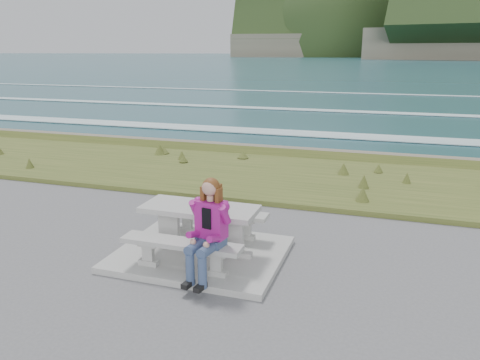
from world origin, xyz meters
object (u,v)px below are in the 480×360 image
Objects in this scene: picnic_table at (200,216)px; bench_seaward at (216,216)px; seated_woman at (206,244)px; bench_landward at (181,248)px.

picnic_table is 1.00× the size of bench_seaward.
seated_woman is (0.44, -1.53, 0.17)m from bench_seaward.
bench_seaward is at bearing 115.95° from seated_woman.
bench_seaward is (0.00, 0.70, -0.23)m from picnic_table.
picnic_table is 0.74m from bench_seaward.
picnic_table is 1.27× the size of seated_woman.
seated_woman is (0.44, -0.13, 0.17)m from bench_landward.
picnic_table is 1.00× the size of bench_landward.
picnic_table is at bearing 90.00° from bench_landward.
picnic_table is 0.74m from bench_landward.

